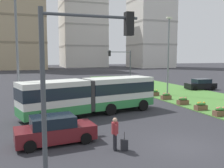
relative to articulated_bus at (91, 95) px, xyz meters
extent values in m
plane|color=#2D2D33|center=(2.86, -8.97, -1.65)|extent=(260.00, 260.00, 0.00)
cube|color=#4C8438|center=(14.08, 1.03, -1.61)|extent=(10.00, 70.00, 0.08)
cube|color=silver|center=(2.77, 0.65, 0.07)|extent=(6.38, 3.66, 2.55)
cube|color=#338C47|center=(2.77, 0.65, -0.85)|extent=(6.41, 3.69, 0.70)
cube|color=#19232D|center=(2.77, 0.65, 0.50)|extent=(6.43, 3.71, 0.90)
cube|color=silver|center=(-3.16, -0.77, 0.07)|extent=(5.67, 3.77, 2.55)
cube|color=#338C47|center=(-3.16, -0.77, -0.85)|extent=(5.70, 3.80, 0.70)
cube|color=#19232D|center=(-3.16, -0.77, 0.50)|extent=(5.72, 3.82, 0.90)
cylinder|color=#383838|center=(-0.17, 0.04, 0.07)|extent=(2.40, 2.40, 2.45)
cylinder|color=black|center=(4.28, 2.24, -1.15)|extent=(1.04, 0.48, 1.00)
cylinder|color=black|center=(4.78, -0.21, -1.15)|extent=(1.04, 0.48, 1.00)
cylinder|color=black|center=(0.95, 1.55, -1.15)|extent=(1.04, 0.48, 1.00)
cylinder|color=black|center=(1.45, -0.90, -1.15)|extent=(1.04, 0.48, 1.00)
cylinder|color=black|center=(-4.74, 0.10, -1.15)|extent=(1.04, 0.53, 1.00)
cylinder|color=black|center=(-4.09, -2.31, -1.15)|extent=(1.04, 0.53, 1.00)
sphere|color=#F9EFC6|center=(5.54, 2.15, -0.85)|extent=(0.24, 0.24, 0.24)
sphere|color=#F9EFC6|center=(5.91, 0.38, -0.85)|extent=(0.24, 0.24, 0.24)
cube|color=slate|center=(-3.14, 9.42, -1.07)|extent=(4.51, 2.08, 0.80)
cube|color=black|center=(-3.29, 9.41, -0.37)|extent=(2.48, 1.83, 0.60)
cylinder|color=black|center=(-1.70, 10.42, -1.33)|extent=(0.65, 0.26, 0.64)
cylinder|color=black|center=(-1.59, 8.62, -1.33)|extent=(0.65, 0.26, 0.64)
cylinder|color=black|center=(-4.70, 10.23, -1.33)|extent=(0.65, 0.26, 0.64)
cylinder|color=black|center=(-4.58, 8.43, -1.33)|extent=(0.65, 0.26, 0.64)
cube|color=maroon|center=(-3.64, -6.08, -1.07)|extent=(4.55, 2.19, 0.80)
cube|color=black|center=(-3.79, -6.09, -0.37)|extent=(2.52, 1.89, 0.60)
cylinder|color=black|center=(-2.23, -5.04, -1.33)|extent=(0.66, 0.28, 0.64)
cylinder|color=black|center=(-2.07, -6.84, -1.33)|extent=(0.66, 0.28, 0.64)
cylinder|color=black|center=(-5.22, -5.31, -1.33)|extent=(0.66, 0.28, 0.64)
cylinder|color=black|center=(-5.05, -7.11, -1.33)|extent=(0.66, 0.28, 0.64)
cube|color=black|center=(19.08, 9.74, -1.07)|extent=(4.48, 2.01, 0.80)
cube|color=black|center=(19.23, 9.73, -0.37)|extent=(2.45, 1.79, 0.60)
cylinder|color=black|center=(17.54, 8.92, -1.33)|extent=(0.65, 0.25, 0.64)
cylinder|color=black|center=(17.62, 10.71, -1.33)|extent=(0.65, 0.25, 0.64)
cylinder|color=black|center=(20.53, 8.77, -1.33)|extent=(0.65, 0.25, 0.64)
cylinder|color=black|center=(20.62, 10.57, -1.33)|extent=(0.65, 0.25, 0.64)
cylinder|color=black|center=(-0.86, -8.33, -1.20)|extent=(0.16, 0.16, 0.90)
cylinder|color=black|center=(-0.84, -8.14, -1.20)|extent=(0.16, 0.16, 0.90)
cylinder|color=maroon|center=(-0.85, -8.24, -0.45)|extent=(0.36, 0.36, 0.60)
sphere|color=tan|center=(-0.85, -8.24, -0.03)|extent=(0.24, 0.24, 0.24)
cylinder|color=maroon|center=(-0.88, -8.47, -0.50)|extent=(0.10, 0.10, 0.55)
cylinder|color=maroon|center=(-0.82, -8.00, -0.50)|extent=(0.10, 0.10, 0.55)
cube|color=#232328|center=(-0.40, -8.44, -1.34)|extent=(0.39, 0.29, 0.56)
cylinder|color=black|center=(-0.40, -8.44, -0.85)|extent=(0.03, 0.03, 0.40)
cube|color=brown|center=(9.68, -4.30, -1.35)|extent=(1.10, 0.56, 0.44)
ellipsoid|color=#2D6B28|center=(9.68, -4.30, -1.03)|extent=(0.99, 0.50, 0.28)
sphere|color=#EF7566|center=(9.40, -4.30, -0.93)|extent=(0.20, 0.20, 0.20)
sphere|color=#EF7566|center=(9.68, -4.22, -0.93)|extent=(0.20, 0.20, 0.20)
sphere|color=#EF7566|center=(9.96, -4.36, -0.93)|extent=(0.20, 0.20, 0.20)
cube|color=brown|center=(9.68, -1.95, -1.35)|extent=(1.10, 0.56, 0.44)
ellipsoid|color=#2D6B28|center=(9.68, -1.95, -1.03)|extent=(0.99, 0.50, 0.28)
sphere|color=orange|center=(9.40, -1.95, -0.93)|extent=(0.20, 0.20, 0.20)
sphere|color=orange|center=(9.68, -1.87, -0.93)|extent=(0.20, 0.20, 0.20)
sphere|color=orange|center=(9.96, -2.01, -0.93)|extent=(0.20, 0.20, 0.20)
cube|color=brown|center=(9.68, 0.76, -1.35)|extent=(1.10, 0.56, 0.44)
ellipsoid|color=#2D6B28|center=(9.68, 0.76, -1.03)|extent=(0.99, 0.50, 0.28)
sphere|color=#EF7566|center=(9.40, 0.76, -0.93)|extent=(0.20, 0.20, 0.20)
sphere|color=#EF7566|center=(9.68, 0.84, -0.93)|extent=(0.20, 0.20, 0.20)
sphere|color=#EF7566|center=(9.96, 0.70, -0.93)|extent=(0.20, 0.20, 0.20)
cube|color=brown|center=(9.68, 3.88, -1.35)|extent=(1.10, 0.56, 0.44)
ellipsoid|color=#2D6B28|center=(9.68, 3.88, -1.03)|extent=(0.99, 0.50, 0.28)
sphere|color=#EF7566|center=(9.40, 3.88, -0.93)|extent=(0.20, 0.20, 0.20)
sphere|color=#EF7566|center=(9.68, 3.96, -0.93)|extent=(0.20, 0.20, 0.20)
sphere|color=#EF7566|center=(9.96, 3.82, -0.93)|extent=(0.20, 0.20, 0.20)
cube|color=brown|center=(9.68, 6.57, -1.35)|extent=(1.10, 0.56, 0.44)
ellipsoid|color=#2D6B28|center=(9.68, 6.57, -1.03)|extent=(0.99, 0.50, 0.28)
sphere|color=yellow|center=(9.40, 6.57, -0.93)|extent=(0.20, 0.20, 0.20)
sphere|color=yellow|center=(9.68, 6.65, -0.93)|extent=(0.20, 0.20, 0.20)
sphere|color=yellow|center=(9.96, 6.51, -0.93)|extent=(0.20, 0.20, 0.20)
cylinder|color=#474C51|center=(-4.64, -11.97, 1.56)|extent=(0.16, 0.16, 6.42)
cylinder|color=#474C51|center=(-3.02, -11.97, 4.57)|extent=(3.24, 0.10, 0.10)
cube|color=black|center=(-1.71, -11.97, 4.37)|extent=(0.28, 0.28, 0.80)
sphere|color=red|center=(-1.71, -11.97, 4.62)|extent=(0.16, 0.16, 0.16)
sphere|color=yellow|center=(-1.71, -11.97, 4.36)|extent=(0.16, 0.16, 0.16)
sphere|color=green|center=(-1.71, -11.97, 4.10)|extent=(0.16, 0.16, 0.16)
cylinder|color=#474C51|center=(9.28, 13.03, 1.19)|extent=(0.16, 0.16, 5.68)
cylinder|color=#474C51|center=(7.54, 13.03, 3.83)|extent=(3.47, 0.10, 0.10)
cube|color=black|center=(6.11, 13.03, 3.63)|extent=(0.28, 0.28, 0.80)
sphere|color=red|center=(6.11, 13.03, 3.88)|extent=(0.16, 0.16, 0.16)
sphere|color=yellow|center=(6.11, 13.03, 3.62)|extent=(0.16, 0.16, 0.16)
sphere|color=green|center=(6.11, 13.03, 3.36)|extent=(0.16, 0.16, 0.16)
cylinder|color=slate|center=(-5.64, 0.13, 3.12)|extent=(0.18, 0.18, 9.55)
cylinder|color=slate|center=(11.58, 6.67, 3.05)|extent=(0.18, 0.18, 9.41)
cube|color=white|center=(11.58, 6.67, 7.86)|extent=(0.70, 0.28, 0.20)
cube|color=tan|center=(-6.65, 80.90, 21.46)|extent=(18.87, 19.07, 46.23)
cube|color=#85765B|center=(-6.65, 80.90, 7.94)|extent=(19.07, 19.27, 0.70)
cube|color=#85765B|center=(-6.65, 80.90, 17.19)|extent=(19.07, 19.27, 0.70)
cube|color=silver|center=(20.20, 92.53, 16.04)|extent=(18.64, 19.72, 35.38)
cube|color=#A4A099|center=(20.20, 92.53, 7.54)|extent=(18.84, 19.92, 0.70)
cube|color=#A4A099|center=(20.20, 92.53, 16.39)|extent=(18.84, 19.92, 0.70)
cube|color=#A4A099|center=(20.20, 92.53, 25.23)|extent=(18.84, 19.92, 0.70)
cube|color=silver|center=(46.21, 76.35, 16.73)|extent=(15.47, 17.02, 36.77)
cube|color=#A4A099|center=(46.21, 76.35, 7.89)|extent=(15.67, 17.22, 0.70)
cube|color=#A4A099|center=(46.21, 76.35, 17.08)|extent=(15.67, 17.22, 0.70)
cube|color=#A4A099|center=(46.21, 76.35, 26.28)|extent=(15.67, 17.22, 0.70)
camera|label=1|loc=(-5.17, -20.06, 3.27)|focal=39.93mm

